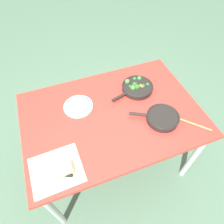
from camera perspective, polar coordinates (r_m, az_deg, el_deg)
name	(u,v)px	position (r m, az deg, el deg)	size (l,w,h in m)	color
ground_plane	(112,159)	(2.15, 0.00, -13.22)	(14.00, 14.00, 0.00)	#51755B
dining_table_red	(112,120)	(1.55, 0.00, -2.34)	(1.31, 0.91, 0.78)	red
skillet_broccoli	(137,87)	(1.64, 7.06, 7.07)	(0.37, 0.25, 0.07)	black
skillet_eggs	(162,118)	(1.47, 14.14, -1.58)	(0.34, 0.24, 0.05)	black
wooden_spoon	(180,119)	(1.52, 18.74, -1.87)	(0.27, 0.28, 0.02)	#A87A4C
parchment_sheet	(56,170)	(1.31, -15.60, -15.59)	(0.32, 0.28, 0.00)	silver
grater_knife	(58,174)	(1.29, -15.20, -16.84)	(0.24, 0.13, 0.02)	silver
cheese_block	(64,170)	(1.28, -13.50, -15.85)	(0.10, 0.08, 0.04)	#EFD67A
dinner_plate_stack	(78,106)	(1.54, -9.62, 1.77)	(0.22, 0.22, 0.03)	silver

